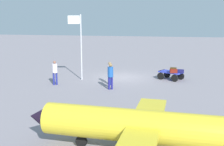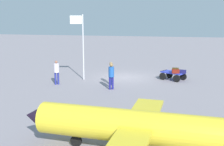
{
  "view_description": "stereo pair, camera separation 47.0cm",
  "coord_description": "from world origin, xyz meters",
  "px_view_note": "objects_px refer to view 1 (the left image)",
  "views": [
    {
      "loc": [
        -4.32,
        21.78,
        4.6
      ],
      "look_at": [
        -0.58,
        6.0,
        1.5
      ],
      "focal_mm": 44.04,
      "sensor_mm": 36.0,
      "label": 1
    },
    {
      "loc": [
        -4.77,
        21.67,
        4.6
      ],
      "look_at": [
        -0.58,
        6.0,
        1.5
      ],
      "focal_mm": 44.04,
      "sensor_mm": 36.0,
      "label": 2
    }
  ],
  "objects_px": {
    "worker_trailing": "(110,74)",
    "worker_lead": "(110,72)",
    "luggage_cart": "(171,74)",
    "suitcase_navy": "(173,71)",
    "suitcase_grey": "(180,71)",
    "flagpole": "(79,40)",
    "worker_supervisor": "(55,71)",
    "suitcase_maroon": "(173,70)",
    "airplane_near": "(137,126)"
  },
  "relations": [
    {
      "from": "airplane_near",
      "to": "flagpole",
      "type": "height_order",
      "value": "flagpole"
    },
    {
      "from": "worker_supervisor",
      "to": "airplane_near",
      "type": "height_order",
      "value": "airplane_near"
    },
    {
      "from": "luggage_cart",
      "to": "airplane_near",
      "type": "relative_size",
      "value": 0.26
    },
    {
      "from": "worker_trailing",
      "to": "worker_supervisor",
      "type": "relative_size",
      "value": 1.01
    },
    {
      "from": "luggage_cart",
      "to": "airplane_near",
      "type": "distance_m",
      "value": 12.93
    },
    {
      "from": "suitcase_grey",
      "to": "worker_lead",
      "type": "bearing_deg",
      "value": 26.21
    },
    {
      "from": "luggage_cart",
      "to": "worker_lead",
      "type": "distance_m",
      "value": 5.16
    },
    {
      "from": "worker_trailing",
      "to": "airplane_near",
      "type": "bearing_deg",
      "value": 109.38
    },
    {
      "from": "suitcase_maroon",
      "to": "worker_lead",
      "type": "xyz_separation_m",
      "value": [
        4.46,
        2.51,
        0.13
      ]
    },
    {
      "from": "suitcase_grey",
      "to": "worker_trailing",
      "type": "xyz_separation_m",
      "value": [
        4.57,
        3.75,
        0.29
      ]
    },
    {
      "from": "luggage_cart",
      "to": "worker_supervisor",
      "type": "height_order",
      "value": "worker_supervisor"
    },
    {
      "from": "worker_supervisor",
      "to": "airplane_near",
      "type": "distance_m",
      "value": 11.64
    },
    {
      "from": "suitcase_navy",
      "to": "worker_trailing",
      "type": "relative_size",
      "value": 0.33
    },
    {
      "from": "worker_trailing",
      "to": "airplane_near",
      "type": "height_order",
      "value": "airplane_near"
    },
    {
      "from": "worker_supervisor",
      "to": "airplane_near",
      "type": "bearing_deg",
      "value": 128.73
    },
    {
      "from": "suitcase_navy",
      "to": "worker_lead",
      "type": "distance_m",
      "value": 5.03
    },
    {
      "from": "flagpole",
      "to": "worker_supervisor",
      "type": "bearing_deg",
      "value": 61.48
    },
    {
      "from": "suitcase_navy",
      "to": "worker_trailing",
      "type": "bearing_deg",
      "value": 41.26
    },
    {
      "from": "worker_trailing",
      "to": "luggage_cart",
      "type": "bearing_deg",
      "value": -132.88
    },
    {
      "from": "worker_trailing",
      "to": "worker_lead",
      "type": "bearing_deg",
      "value": -74.1
    },
    {
      "from": "suitcase_grey",
      "to": "worker_lead",
      "type": "relative_size",
      "value": 0.39
    },
    {
      "from": "worker_trailing",
      "to": "flagpole",
      "type": "distance_m",
      "value": 4.44
    },
    {
      "from": "suitcase_grey",
      "to": "worker_lead",
      "type": "distance_m",
      "value": 5.52
    },
    {
      "from": "suitcase_navy",
      "to": "worker_supervisor",
      "type": "height_order",
      "value": "worker_supervisor"
    },
    {
      "from": "suitcase_grey",
      "to": "suitcase_navy",
      "type": "bearing_deg",
      "value": 18.32
    },
    {
      "from": "luggage_cart",
      "to": "suitcase_navy",
      "type": "bearing_deg",
      "value": 110.71
    },
    {
      "from": "suitcase_navy",
      "to": "worker_lead",
      "type": "bearing_deg",
      "value": 26.97
    },
    {
      "from": "suitcase_grey",
      "to": "airplane_near",
      "type": "xyz_separation_m",
      "value": [
        1.51,
        12.46,
        0.26
      ]
    },
    {
      "from": "suitcase_maroon",
      "to": "worker_trailing",
      "type": "bearing_deg",
      "value": 43.19
    },
    {
      "from": "suitcase_maroon",
      "to": "airplane_near",
      "type": "xyz_separation_m",
      "value": [
        1.02,
        12.54,
        0.2
      ]
    },
    {
      "from": "luggage_cart",
      "to": "worker_supervisor",
      "type": "xyz_separation_m",
      "value": [
        8.1,
        3.81,
        0.6
      ]
    },
    {
      "from": "suitcase_navy",
      "to": "airplane_near",
      "type": "distance_m",
      "value": 12.35
    },
    {
      "from": "suitcase_maroon",
      "to": "flagpole",
      "type": "relative_size",
      "value": 0.1
    },
    {
      "from": "luggage_cart",
      "to": "suitcase_maroon",
      "type": "height_order",
      "value": "suitcase_maroon"
    },
    {
      "from": "suitcase_maroon",
      "to": "suitcase_grey",
      "type": "bearing_deg",
      "value": 171.15
    },
    {
      "from": "suitcase_navy",
      "to": "airplane_near",
      "type": "relative_size",
      "value": 0.07
    },
    {
      "from": "worker_trailing",
      "to": "worker_supervisor",
      "type": "xyz_separation_m",
      "value": [
        4.22,
        -0.38,
        -0.02
      ]
    },
    {
      "from": "suitcase_maroon",
      "to": "suitcase_grey",
      "type": "xyz_separation_m",
      "value": [
        -0.49,
        0.08,
        -0.06
      ]
    },
    {
      "from": "worker_trailing",
      "to": "suitcase_navy",
      "type": "bearing_deg",
      "value": -138.74
    },
    {
      "from": "luggage_cart",
      "to": "flagpole",
      "type": "xyz_separation_m",
      "value": [
        6.95,
        1.69,
        2.64
      ]
    },
    {
      "from": "worker_lead",
      "to": "worker_trailing",
      "type": "relative_size",
      "value": 0.94
    },
    {
      "from": "luggage_cart",
      "to": "airplane_near",
      "type": "xyz_separation_m",
      "value": [
        0.82,
        12.89,
        0.58
      ]
    },
    {
      "from": "worker_supervisor",
      "to": "worker_lead",
      "type": "bearing_deg",
      "value": -166.21
    },
    {
      "from": "worker_lead",
      "to": "flagpole",
      "type": "relative_size",
      "value": 0.33
    },
    {
      "from": "suitcase_grey",
      "to": "airplane_near",
      "type": "relative_size",
      "value": 0.08
    },
    {
      "from": "luggage_cart",
      "to": "suitcase_navy",
      "type": "distance_m",
      "value": 0.71
    },
    {
      "from": "flagpole",
      "to": "worker_trailing",
      "type": "bearing_deg",
      "value": 140.95
    },
    {
      "from": "worker_lead",
      "to": "worker_supervisor",
      "type": "height_order",
      "value": "worker_supervisor"
    },
    {
      "from": "worker_trailing",
      "to": "worker_supervisor",
      "type": "height_order",
      "value": "worker_trailing"
    },
    {
      "from": "worker_lead",
      "to": "worker_supervisor",
      "type": "xyz_separation_m",
      "value": [
        3.84,
        0.94,
        0.08
      ]
    }
  ]
}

